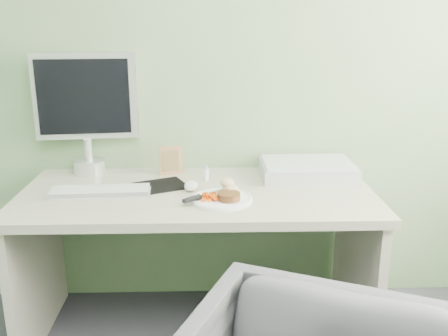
{
  "coord_description": "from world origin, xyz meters",
  "views": [
    {
      "loc": [
        0.06,
        -0.52,
        1.47
      ],
      "look_at": [
        0.12,
        1.5,
        0.87
      ],
      "focal_mm": 40.0,
      "sensor_mm": 36.0,
      "label": 1
    }
  ],
  "objects_px": {
    "plate": "(222,200)",
    "scanner": "(307,170)",
    "desk": "(198,228)",
    "monitor": "(86,107)"
  },
  "relations": [
    {
      "from": "plate",
      "to": "scanner",
      "type": "xyz_separation_m",
      "value": [
        0.43,
        0.33,
        0.03
      ]
    },
    {
      "from": "plate",
      "to": "desk",
      "type": "bearing_deg",
      "value": 128.82
    },
    {
      "from": "plate",
      "to": "monitor",
      "type": "xyz_separation_m",
      "value": [
        -0.66,
        0.45,
        0.33
      ]
    },
    {
      "from": "monitor",
      "to": "scanner",
      "type": "bearing_deg",
      "value": -12.68
    },
    {
      "from": "desk",
      "to": "monitor",
      "type": "distance_m",
      "value": 0.82
    },
    {
      "from": "desk",
      "to": "scanner",
      "type": "relative_size",
      "value": 3.54
    },
    {
      "from": "desk",
      "to": "scanner",
      "type": "distance_m",
      "value": 0.61
    },
    {
      "from": "plate",
      "to": "monitor",
      "type": "relative_size",
      "value": 0.44
    },
    {
      "from": "plate",
      "to": "scanner",
      "type": "bearing_deg",
      "value": 37.52
    },
    {
      "from": "desk",
      "to": "scanner",
      "type": "bearing_deg",
      "value": 19.75
    }
  ]
}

